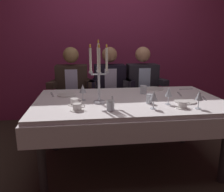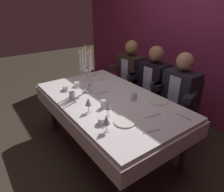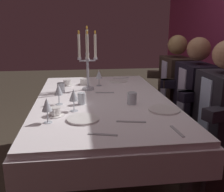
{
  "view_description": "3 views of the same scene",
  "coord_description": "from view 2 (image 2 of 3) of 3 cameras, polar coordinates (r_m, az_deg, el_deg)",
  "views": [
    {
      "loc": [
        -0.45,
        -2.18,
        1.34
      ],
      "look_at": [
        -0.17,
        0.08,
        0.76
      ],
      "focal_mm": 35.89,
      "sensor_mm": 36.0,
      "label": 1
    },
    {
      "loc": [
        1.79,
        -1.24,
        1.81
      ],
      "look_at": [
        0.0,
        0.05,
        0.76
      ],
      "focal_mm": 32.53,
      "sensor_mm": 36.0,
      "label": 2
    },
    {
      "loc": [
        2.16,
        -0.19,
        1.34
      ],
      "look_at": [
        -0.01,
        0.09,
        0.75
      ],
      "focal_mm": 42.23,
      "sensor_mm": 36.0,
      "label": 3
    }
  ],
  "objects": [
    {
      "name": "wine_glass_3",
      "position": [
        2.01,
        -1.18,
        -2.76
      ],
      "size": [
        0.07,
        0.07,
        0.16
      ],
      "color": "silver",
      "rests_on": "dining_table"
    },
    {
      "name": "seated_diner_1",
      "position": [
        3.04,
        11.75,
        4.29
      ],
      "size": [
        0.63,
        0.48,
        1.24
      ],
      "color": "#2E292B",
      "rests_on": "ground_plane"
    },
    {
      "name": "wine_glass_2",
      "position": [
        1.78,
        -1.57,
        -6.87
      ],
      "size": [
        0.07,
        0.07,
        0.16
      ],
      "color": "silver",
      "rests_on": "dining_table"
    },
    {
      "name": "knife_1",
      "position": [
        2.1,
        11.45,
        -5.49
      ],
      "size": [
        0.05,
        0.19,
        0.01
      ],
      "primitive_type": "cube",
      "rotation": [
        0.0,
        0.0,
        1.37
      ],
      "color": "#B7B7BC",
      "rests_on": "dining_table"
    },
    {
      "name": "seated_diner_2",
      "position": [
        2.77,
        18.69,
        1.34
      ],
      "size": [
        0.63,
        0.48,
        1.24
      ],
      "color": "#2E292B",
      "rests_on": "ground_plane"
    },
    {
      "name": "spoon_3",
      "position": [
        1.87,
        11.16,
        -9.66
      ],
      "size": [
        0.06,
        0.17,
        0.01
      ],
      "primitive_type": "cube",
      "rotation": [
        0.0,
        0.0,
        1.29
      ],
      "color": "#B7B7BC",
      "rests_on": "dining_table"
    },
    {
      "name": "spoon_0",
      "position": [
        2.57,
        -2.45,
        0.98
      ],
      "size": [
        0.04,
        0.17,
        0.01
      ],
      "primitive_type": "cube",
      "rotation": [
        0.0,
        0.0,
        1.46
      ],
      "color": "#B7B7BC",
      "rests_on": "dining_table"
    },
    {
      "name": "coffee_cup_2",
      "position": [
        2.7,
        -12.9,
        2.12
      ],
      "size": [
        0.13,
        0.12,
        0.06
      ],
      "color": "white",
      "rests_on": "dining_table"
    },
    {
      "name": "dining_table",
      "position": [
        2.48,
        -0.99,
        -3.11
      ],
      "size": [
        1.94,
        1.14,
        0.74
      ],
      "color": "white",
      "rests_on": "ground_plane"
    },
    {
      "name": "candelabra",
      "position": [
        2.51,
        -7.24,
        7.13
      ],
      "size": [
        0.19,
        0.19,
        0.6
      ],
      "color": "silver",
      "rests_on": "dining_table"
    },
    {
      "name": "back_wall",
      "position": [
        3.44,
        23.25,
        15.9
      ],
      "size": [
        6.0,
        0.12,
        2.7
      ],
      "primitive_type": "cube",
      "color": "#8F2C55",
      "rests_on": "ground_plane"
    },
    {
      "name": "dinner_plate_1",
      "position": [
        1.96,
        3.6,
        -7.25
      ],
      "size": [
        0.21,
        0.21,
        0.01
      ],
      "primitive_type": "cylinder",
      "color": "white",
      "rests_on": "dining_table"
    },
    {
      "name": "ground_plane",
      "position": [
        2.83,
        -0.89,
        -14.24
      ],
      "size": [
        12.0,
        12.0,
        0.0
      ],
      "primitive_type": "plane",
      "color": "#3B3126"
    },
    {
      "name": "water_tumbler_2",
      "position": [
        2.43,
        -11.18,
        0.15
      ],
      "size": [
        0.07,
        0.07,
        0.09
      ],
      "primitive_type": "cylinder",
      "color": "silver",
      "rests_on": "dining_table"
    },
    {
      "name": "knife_2",
      "position": [
        3.2,
        -5.03,
        5.96
      ],
      "size": [
        0.06,
        0.19,
        0.01
      ],
      "primitive_type": "cube",
      "rotation": [
        0.0,
        0.0,
        1.82
      ],
      "color": "#B7B7BC",
      "rests_on": "dining_table"
    },
    {
      "name": "dinner_plate_0",
      "position": [
        3.04,
        -4.36,
        5.03
      ],
      "size": [
        0.2,
        0.2,
        0.01
      ],
      "primitive_type": "cylinder",
      "color": "white",
      "rests_on": "dining_table"
    },
    {
      "name": "coffee_cup_0",
      "position": [
        2.78,
        -9.89,
        3.14
      ],
      "size": [
        0.13,
        0.12,
        0.06
      ],
      "color": "white",
      "rests_on": "dining_table"
    },
    {
      "name": "wine_glass_0",
      "position": [
        2.75,
        -6.49,
        5.11
      ],
      "size": [
        0.07,
        0.07,
        0.16
      ],
      "color": "silver",
      "rests_on": "dining_table"
    },
    {
      "name": "dinner_plate_2",
      "position": [
        2.41,
        12.68,
        -1.31
      ],
      "size": [
        0.23,
        0.23,
        0.01
      ],
      "primitive_type": "cylinder",
      "color": "white",
      "rests_on": "dining_table"
    },
    {
      "name": "wine_glass_1",
      "position": [
        2.09,
        -6.66,
        -1.73
      ],
      "size": [
        0.07,
        0.07,
        0.16
      ],
      "color": "silver",
      "rests_on": "dining_table"
    },
    {
      "name": "water_tumbler_0",
      "position": [
        2.38,
        6.13,
        -0.06
      ],
      "size": [
        0.07,
        0.07,
        0.09
      ],
      "primitive_type": "cylinder",
      "color": "silver",
      "rests_on": "dining_table"
    },
    {
      "name": "coffee_cup_1",
      "position": [
        1.93,
        -2.86,
        -7.07
      ],
      "size": [
        0.13,
        0.12,
        0.06
      ],
      "color": "white",
      "rests_on": "dining_table"
    },
    {
      "name": "seated_diner_0",
      "position": [
        3.38,
        5.35,
        6.92
      ],
      "size": [
        0.63,
        0.48,
        1.24
      ],
      "color": "#2E292B",
      "rests_on": "ground_plane"
    },
    {
      "name": "fork_4",
      "position": [
        2.17,
        19.37,
        -5.49
      ],
      "size": [
        0.17,
        0.03,
        0.01
      ],
      "primitive_type": "cube",
      "rotation": [
        0.0,
        0.0,
        0.07
      ],
      "color": "#B7B7BC",
      "rests_on": "dining_table"
    },
    {
      "name": "water_tumbler_1",
      "position": [
        2.19,
        -2.44,
        -2.27
      ],
      "size": [
        0.06,
        0.06,
        0.09
      ],
      "primitive_type": "cylinder",
      "color": "silver",
      "rests_on": "dining_table"
    }
  ]
}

